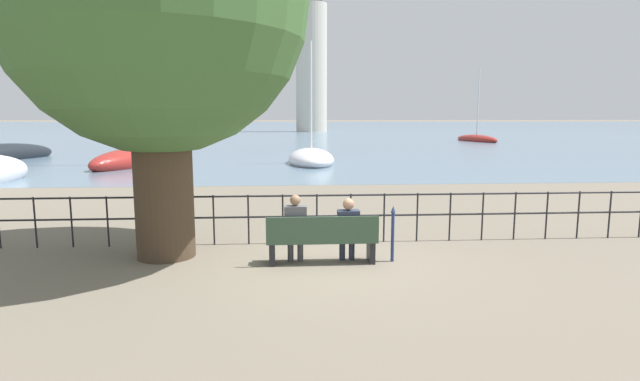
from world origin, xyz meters
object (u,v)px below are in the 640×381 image
closed_umbrella (393,231)px  sailboat_4 (311,159)px  seated_person_right (348,227)px  sailboat_3 (138,159)px  sailboat_0 (477,139)px  harbor_lighthouse (311,60)px  shade_tree (155,3)px  park_bench (322,240)px  seated_person_left (295,226)px

closed_umbrella → sailboat_4: 19.78m
seated_person_right → sailboat_3: bearing=115.6°
sailboat_0 → harbor_lighthouse: size_ratio=0.30×
sailboat_4 → harbor_lighthouse: harbor_lighthouse is taller
sailboat_0 → sailboat_3: 39.29m
closed_umbrella → sailboat_0: sailboat_0 is taller
closed_umbrella → shade_tree: bearing=171.5°
seated_person_right → sailboat_0: 49.71m
harbor_lighthouse → sailboat_4: bearing=-93.0°
sailboat_3 → sailboat_0: bearing=60.3°
seated_person_right → harbor_lighthouse: (3.80, 85.04, 12.38)m
sailboat_0 → seated_person_right: bearing=-125.4°
closed_umbrella → harbor_lighthouse: (2.98, 85.07, 12.46)m
shade_tree → sailboat_3: 20.14m
closed_umbrella → harbor_lighthouse: 86.03m
shade_tree → seated_person_right: shade_tree is taller
seated_person_right → harbor_lighthouse: harbor_lighthouse is taller
sailboat_4 → park_bench: bearing=-94.2°
harbor_lighthouse → shade_tree: bearing=-94.9°
closed_umbrella → seated_person_right: bearing=178.4°
seated_person_left → sailboat_4: bearing=86.2°
shade_tree → sailboat_3: size_ratio=0.67×
sailboat_4 → closed_umbrella: bearing=-90.5°
seated_person_left → closed_umbrella: 1.79m
seated_person_left → sailboat_3: bearing=113.2°
harbor_lighthouse → seated_person_left: bearing=-93.2°
sailboat_3 → harbor_lighthouse: size_ratio=0.40×
seated_person_left → sailboat_3: size_ratio=0.11×
seated_person_right → sailboat_4: size_ratio=0.17×
seated_person_right → closed_umbrella: (0.82, -0.02, -0.08)m
sailboat_0 → sailboat_3: sailboat_3 is taller
shade_tree → closed_umbrella: bearing=-8.5°
park_bench → harbor_lighthouse: bearing=87.1°
closed_umbrella → sailboat_4: bearing=91.4°
harbor_lighthouse → closed_umbrella: bearing=-92.0°
seated_person_left → closed_umbrella: size_ratio=1.22×
sailboat_3 → park_bench: bearing=-46.9°
sailboat_0 → sailboat_4: size_ratio=1.15×
park_bench → sailboat_4: (0.81, 19.83, -0.16)m
seated_person_right → sailboat_3: 21.50m
seated_person_left → sailboat_3: (-8.32, 19.39, -0.35)m
sailboat_3 → seated_person_right: bearing=-45.7°
shade_tree → sailboat_0: sailboat_0 is taller
seated_person_right → park_bench: bearing=-170.4°
closed_umbrella → harbor_lighthouse: harbor_lighthouse is taller
shade_tree → harbor_lighthouse: bearing=85.1°
shade_tree → closed_umbrella: 5.92m
sailboat_4 → shade_tree: bearing=-103.0°
shade_tree → closed_umbrella: (4.25, -0.63, -4.07)m
seated_person_right → sailboat_0: bearing=66.1°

